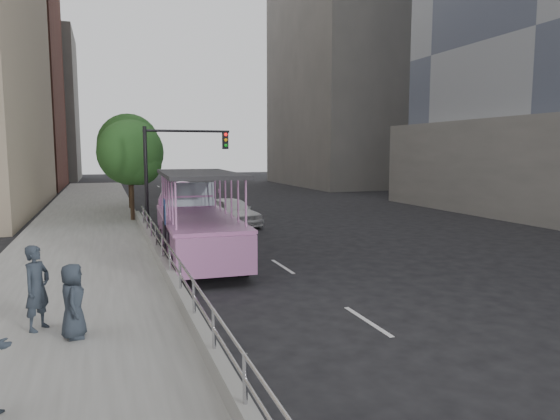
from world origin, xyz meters
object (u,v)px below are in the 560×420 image
Objects in this scene: pedestrian_near at (37,288)px; parking_sign at (165,227)px; car at (232,211)px; traffic_signal at (171,162)px; street_tree_near at (133,155)px; street_tree_far at (130,147)px; pedestrian_far at (73,301)px; duck_boat at (195,224)px.

parking_sign reaches higher than pedestrian_near.
car is 16.88m from pedestrian_near.
traffic_signal reaches higher than pedestrian_near.
parking_sign is 0.44× the size of street_tree_near.
pedestrian_near is at bearing -99.80° from street_tree_near.
street_tree_near is at bearing -91.91° from street_tree_far.
pedestrian_near reaches higher than pedestrian_far.
duck_boat is 15.38m from street_tree_far.
duck_boat is 1.75× the size of street_tree_near.
parking_sign is at bearing -88.52° from street_tree_near.
street_tree_near reaches higher than car.
street_tree_far is (-1.40, 9.43, 0.81)m from traffic_signal.
street_tree_far reaches higher than car.
pedestrian_far is (-3.92, -8.59, -0.16)m from duck_boat.
street_tree_far is (-1.54, 14.98, 3.08)m from duck_boat.
traffic_signal is 3.80m from street_tree_near.
street_tree_far is (-4.76, 7.90, 3.53)m from car.
traffic_signal is at bearing 91.51° from duck_boat.
duck_boat is at bearing -84.12° from street_tree_far.
parking_sign is at bearing -23.70° from pedestrian_far.
street_tree_far is at bearing 95.88° from duck_boat.
street_tree_far is at bearing 98.43° from traffic_signal.
traffic_signal is (-3.36, -1.53, 2.73)m from car.
pedestrian_far is 14.84m from traffic_signal.
pedestrian_far is 0.29× the size of traffic_signal.
car is 4.59m from traffic_signal.
traffic_signal is at bearing -65.02° from street_tree_near.
pedestrian_near is 1.05m from pedestrian_far.
pedestrian_near is (-7.87, -14.93, 0.43)m from car.
pedestrian_far is (0.73, -0.74, -0.14)m from pedestrian_near.
car is 0.79× the size of street_tree_near.
parking_sign is (3.21, 5.07, 0.39)m from pedestrian_near.
street_tree_near reaches higher than pedestrian_near.
pedestrian_near is 0.28× the size of street_tree_far.
pedestrian_near is 0.32× the size of street_tree_near.
street_tree_near is at bearing 91.48° from parking_sign.
car is at bearing -25.06° from pedestrian_far.
parking_sign is 17.96m from street_tree_far.
duck_boat reaches higher than pedestrian_near.
parking_sign is 8.64m from traffic_signal.
car is at bearing 24.51° from traffic_signal.
pedestrian_near is 6.02m from parking_sign.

